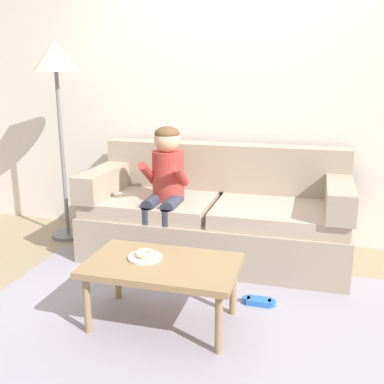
{
  "coord_description": "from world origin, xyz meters",
  "views": [
    {
      "loc": [
        0.73,
        -2.71,
        1.53
      ],
      "look_at": [
        -0.14,
        0.45,
        0.65
      ],
      "focal_mm": 42.59,
      "sensor_mm": 36.0,
      "label": 1
    }
  ],
  "objects_px": {
    "couch": "(216,217)",
    "person_child": "(165,181)",
    "coffee_table": "(162,269)",
    "donut": "(145,253)",
    "floor_lamp": "(56,72)",
    "toy_controller": "(259,302)"
  },
  "relations": [
    {
      "from": "person_child",
      "to": "donut",
      "type": "relative_size",
      "value": 9.18
    },
    {
      "from": "toy_controller",
      "to": "floor_lamp",
      "type": "bearing_deg",
      "value": 128.68
    },
    {
      "from": "coffee_table",
      "to": "person_child",
      "type": "distance_m",
      "value": 1.05
    },
    {
      "from": "couch",
      "to": "coffee_table",
      "type": "distance_m",
      "value": 1.17
    },
    {
      "from": "coffee_table",
      "to": "donut",
      "type": "distance_m",
      "value": 0.15
    },
    {
      "from": "coffee_table",
      "to": "donut",
      "type": "xyz_separation_m",
      "value": [
        -0.12,
        0.03,
        0.08
      ]
    },
    {
      "from": "coffee_table",
      "to": "person_child",
      "type": "relative_size",
      "value": 0.83
    },
    {
      "from": "donut",
      "to": "toy_controller",
      "type": "xyz_separation_m",
      "value": [
        0.67,
        0.35,
        -0.42
      ]
    },
    {
      "from": "person_child",
      "to": "floor_lamp",
      "type": "height_order",
      "value": "floor_lamp"
    },
    {
      "from": "toy_controller",
      "to": "floor_lamp",
      "type": "distance_m",
      "value": 2.57
    },
    {
      "from": "donut",
      "to": "couch",
      "type": "bearing_deg",
      "value": 80.1
    },
    {
      "from": "floor_lamp",
      "to": "coffee_table",
      "type": "bearing_deg",
      "value": -41.89
    },
    {
      "from": "donut",
      "to": "toy_controller",
      "type": "height_order",
      "value": "donut"
    },
    {
      "from": "person_child",
      "to": "donut",
      "type": "xyz_separation_m",
      "value": [
        0.18,
        -0.93,
        -0.23
      ]
    },
    {
      "from": "couch",
      "to": "toy_controller",
      "type": "height_order",
      "value": "couch"
    },
    {
      "from": "coffee_table",
      "to": "floor_lamp",
      "type": "height_order",
      "value": "floor_lamp"
    },
    {
      "from": "couch",
      "to": "coffee_table",
      "type": "xyz_separation_m",
      "value": [
        -0.08,
        -1.17,
        0.03
      ]
    },
    {
      "from": "coffee_table",
      "to": "donut",
      "type": "bearing_deg",
      "value": 165.46
    },
    {
      "from": "person_child",
      "to": "toy_controller",
      "type": "height_order",
      "value": "person_child"
    },
    {
      "from": "coffee_table",
      "to": "toy_controller",
      "type": "xyz_separation_m",
      "value": [
        0.55,
        0.38,
        -0.34
      ]
    },
    {
      "from": "person_child",
      "to": "donut",
      "type": "distance_m",
      "value": 0.97
    },
    {
      "from": "couch",
      "to": "person_child",
      "type": "bearing_deg",
      "value": -151.54
    }
  ]
}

